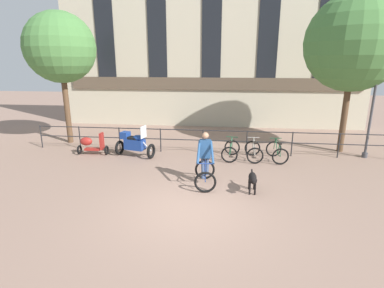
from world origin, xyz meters
name	(u,v)px	position (x,y,z in m)	size (l,w,h in m)	color
ground_plane	(187,209)	(0.00, 0.00, 0.00)	(60.00, 60.00, 0.00)	#8E7060
canal_railing	(203,137)	(0.00, 5.20, 0.71)	(15.05, 0.05, 1.05)	#232326
building_facade	(212,45)	(0.00, 10.99, 4.80)	(18.00, 0.72, 9.64)	#BCB299
cyclist_with_bike	(205,162)	(0.34, 1.82, 0.76)	(0.78, 1.22, 1.70)	black
dog	(253,179)	(1.82, 1.27, 0.46)	(0.25, 1.06, 0.65)	black
parked_motorcycle	(134,144)	(-2.81, 4.39, 0.56)	(1.73, 0.99, 1.35)	black
parked_bicycle_near_lamp	(231,150)	(1.20, 4.54, 0.36)	(0.78, 1.18, 0.86)	black
parked_bicycle_mid_left	(254,151)	(2.12, 4.54, 0.36)	(0.68, 1.12, 0.86)	black
parked_bicycle_mid_right	(277,152)	(3.05, 4.54, 0.36)	(0.77, 1.17, 0.86)	black
parked_scooter	(91,144)	(-4.73, 4.44, 0.46)	(1.30, 0.46, 0.96)	black
street_lamp	(373,101)	(6.77, 5.37, 2.37)	(0.28, 0.28, 4.22)	#424247
tree_canalside_left	(60,48)	(-6.68, 6.25, 4.46)	(3.20, 3.20, 6.09)	brown
tree_canalside_right	(354,43)	(6.05, 6.18, 4.60)	(3.96, 3.96, 6.59)	brown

